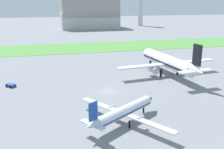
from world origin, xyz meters
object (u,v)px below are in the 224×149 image
at_px(airplane_midfield_jet, 168,62).
at_px(control_tower, 141,2).
at_px(airplane_foreground_turboprop, 123,112).
at_px(baggage_cart_midfield, 11,85).

distance_m(airplane_midfield_jet, control_tower, 158.50).
distance_m(airplane_foreground_turboprop, baggage_cart_midfield, 36.41).
xyz_separation_m(airplane_midfield_jet, control_tower, (45.70, 150.92, 16.00)).
bearing_deg(airplane_foreground_turboprop, baggage_cart_midfield, 96.93).
relative_size(airplane_midfield_jet, baggage_cart_midfield, 11.33).
xyz_separation_m(airplane_foreground_turboprop, airplane_midfield_jet, (22.60, 28.08, 1.77)).
height_order(airplane_foreground_turboprop, airplane_midfield_jet, airplane_midfield_jet).
xyz_separation_m(airplane_foreground_turboprop, baggage_cart_midfield, (-23.50, 27.74, -1.88)).
bearing_deg(control_tower, airplane_midfield_jet, -106.85).
height_order(airplane_midfield_jet, control_tower, control_tower).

